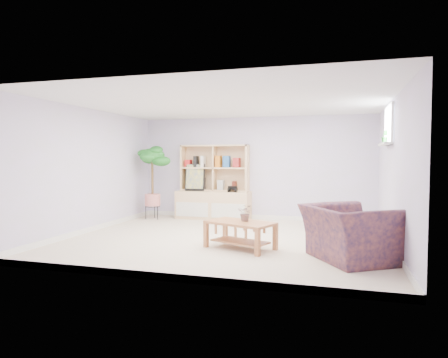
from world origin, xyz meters
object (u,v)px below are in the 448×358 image
(storage_unit, at_px, (213,182))
(floor_tree, at_px, (152,182))
(coffee_table, at_px, (240,235))
(armchair, at_px, (349,229))

(storage_unit, xyz_separation_m, floor_tree, (-1.37, -0.43, -0.01))
(floor_tree, bearing_deg, coffee_table, -41.73)
(armchair, bearing_deg, coffee_table, 47.91)
(storage_unit, bearing_deg, coffee_table, -64.70)
(floor_tree, height_order, armchair, floor_tree)
(armchair, bearing_deg, floor_tree, 26.00)
(coffee_table, bearing_deg, storage_unit, 137.05)
(coffee_table, relative_size, armchair, 0.89)
(storage_unit, relative_size, floor_tree, 1.01)
(storage_unit, distance_m, floor_tree, 1.43)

